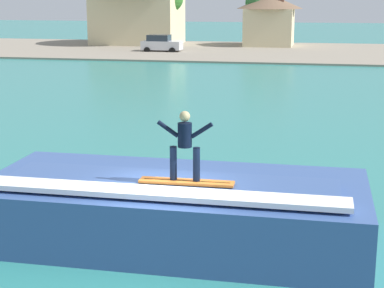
{
  "coord_description": "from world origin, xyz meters",
  "views": [
    {
      "loc": [
        3.39,
        -13.09,
        5.85
      ],
      "look_at": [
        0.01,
        3.2,
        1.92
      ],
      "focal_mm": 59.1,
      "sensor_mm": 36.0,
      "label": 1
    }
  ],
  "objects": [
    {
      "name": "house_small_cottage",
      "position": [
        -2.89,
        61.1,
        3.34
      ],
      "size": [
        7.54,
        7.54,
        6.56
      ],
      "color": "beige",
      "rests_on": "ground_plane"
    },
    {
      "name": "surfer",
      "position": [
        0.43,
        0.41,
        2.63
      ],
      "size": [
        1.29,
        0.32,
        1.61
      ],
      "color": "black",
      "rests_on": "surfboard"
    },
    {
      "name": "car_near_shore",
      "position": [
        -13.22,
        51.21,
        0.95
      ],
      "size": [
        4.1,
        2.28,
        1.86
      ],
      "color": "silver",
      "rests_on": "ground_plane"
    },
    {
      "name": "ground_plane",
      "position": [
        0.0,
        0.0,
        0.0
      ],
      "size": [
        260.0,
        260.0,
        0.0
      ],
      "primitive_type": "plane",
      "color": "#2B7B75"
    },
    {
      "name": "surfboard",
      "position": [
        0.47,
        0.4,
        1.7
      ],
      "size": [
        2.19,
        0.43,
        0.06
      ],
      "color": "orange",
      "rests_on": "wave_crest"
    },
    {
      "name": "wave_crest",
      "position": [
        0.01,
        1.06,
        0.79
      ],
      "size": [
        9.18,
        4.19,
        1.67
      ],
      "color": "#35528E",
      "rests_on": "ground_plane"
    },
    {
      "name": "house_with_chimney",
      "position": [
        -18.5,
        60.66,
        4.74
      ],
      "size": [
        12.2,
        12.2,
        8.76
      ],
      "color": "beige",
      "rests_on": "ground_plane"
    },
    {
      "name": "tree_tall_bare",
      "position": [
        -4.38,
        61.15,
        4.9
      ],
      "size": [
        2.71,
        2.71,
        6.37
      ],
      "color": "brown",
      "rests_on": "ground_plane"
    },
    {
      "name": "shoreline_bank",
      "position": [
        0.0,
        54.13,
        0.08
      ],
      "size": [
        120.0,
        24.27,
        0.17
      ],
      "color": "gray",
      "rests_on": "ground_plane"
    }
  ]
}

